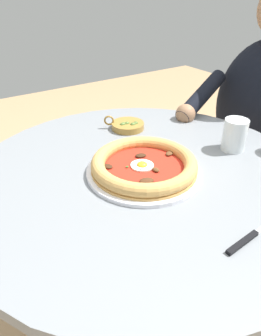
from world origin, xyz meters
name	(u,v)px	position (x,y,z in m)	size (l,w,h in m)	color
ground_plane	(138,330)	(0.00, 0.00, -0.01)	(6.00, 6.00, 0.02)	tan
dining_table	(141,217)	(0.00, 0.00, 0.56)	(0.92, 0.92, 0.72)	gray
pizza_on_plate	(145,165)	(0.00, -0.01, 0.74)	(0.30, 0.30, 0.05)	white
water_glass	(234,136)	(0.29, -0.05, 0.76)	(0.07, 0.07, 0.09)	silver
steak_knife	(251,236)	(0.04, -0.32, 0.72)	(0.21, 0.02, 0.01)	silver
olive_pan	(127,125)	(0.11, 0.24, 0.73)	(0.12, 0.11, 0.05)	olive
diner_person	(253,152)	(0.65, 0.11, 0.52)	(0.53, 0.43, 1.15)	#282833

